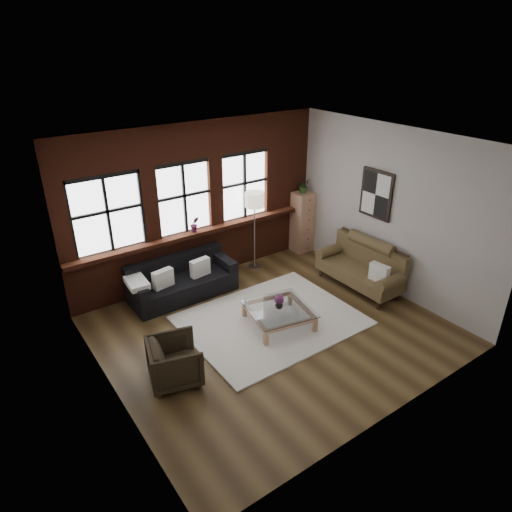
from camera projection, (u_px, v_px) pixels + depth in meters
floor at (271, 329)px, 7.93m from camera, size 5.50×5.50×0.00m
ceiling at (274, 144)px, 6.52m from camera, size 5.50×5.50×0.00m
wall_back at (197, 203)px, 9.06m from camera, size 5.50×0.00×5.50m
wall_front at (400, 318)px, 5.39m from camera, size 5.50×0.00×5.50m
wall_left at (100, 298)px, 5.80m from camera, size 0.00×5.00×5.00m
wall_right at (388, 211)px, 8.65m from camera, size 0.00×5.00×5.00m
brick_backwall at (198, 203)px, 9.01m from camera, size 5.50×0.12×3.20m
sill_ledge at (202, 231)px, 9.19m from camera, size 5.50×0.30×0.08m
window_left at (107, 215)px, 8.02m from camera, size 1.38×0.10×1.50m
window_mid at (184, 199)px, 8.80m from camera, size 1.38×0.10×1.50m
window_right at (244, 186)px, 9.52m from camera, size 1.38×0.10×1.50m
wall_poster at (376, 194)px, 8.74m from camera, size 0.05×0.74×0.94m
shag_rug at (271, 320)px, 8.14m from camera, size 2.98×2.34×0.03m
dark_sofa at (183, 279)px, 8.79m from camera, size 2.04×0.83×0.74m
pillow_a at (163, 279)px, 8.40m from camera, size 0.42×0.20×0.34m
pillow_b at (200, 267)px, 8.80m from camera, size 0.42×0.19×0.34m
vintage_settee at (359, 266)px, 9.02m from camera, size 0.81×1.83×0.98m
pillow_settee at (379, 273)px, 8.52m from camera, size 0.18×0.39×0.34m
armchair at (175, 361)px, 6.63m from camera, size 0.91×0.90×0.68m
coffee_table at (279, 317)px, 7.98m from camera, size 1.23×1.23×0.35m
vase at (279, 305)px, 7.87m from camera, size 0.18×0.18×0.14m
flowers at (279, 300)px, 7.82m from camera, size 0.17×0.17×0.17m
drawer_chest at (302, 222)px, 10.54m from camera, size 0.43×0.43×1.41m
potted_plant_top at (303, 186)px, 10.16m from camera, size 0.34×0.31×0.31m
floor_lamp at (255, 228)px, 9.62m from camera, size 0.40×0.40×1.86m
sill_plant at (195, 224)px, 8.99m from camera, size 0.21×0.18×0.32m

